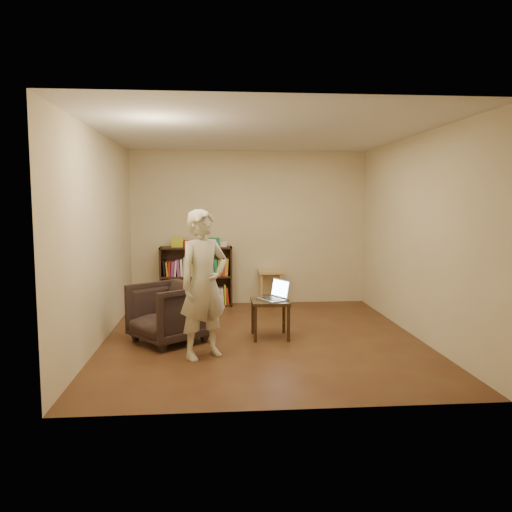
{
  "coord_description": "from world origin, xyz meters",
  "views": [
    {
      "loc": [
        -0.59,
        -6.25,
        1.74
      ],
      "look_at": [
        -0.04,
        0.35,
        1.03
      ],
      "focal_mm": 35.0,
      "sensor_mm": 36.0,
      "label": 1
    }
  ],
  "objects": [
    {
      "name": "armchair",
      "position": [
        -1.18,
        -0.08,
        0.37
      ],
      "size": [
        1.13,
        1.13,
        0.74
      ],
      "primitive_type": "imported",
      "rotation": [
        0.0,
        0.0,
        -0.9
      ],
      "color": "#2C201D",
      "rests_on": "floor"
    },
    {
      "name": "side_table",
      "position": [
        0.11,
        0.01,
        0.41
      ],
      "size": [
        0.48,
        0.48,
        0.49
      ],
      "color": "black",
      "rests_on": "floor"
    },
    {
      "name": "box_white",
      "position": [
        -0.44,
        2.08,
        1.04
      ],
      "size": [
        0.11,
        0.11,
        0.08
      ],
      "primitive_type": "cube",
      "rotation": [
        0.0,
        0.0,
        -0.03
      ],
      "color": "white",
      "rests_on": "bookshelf"
    },
    {
      "name": "laptop",
      "position": [
        0.17,
        0.03,
        0.55
      ],
      "size": [
        0.43,
        0.45,
        0.26
      ],
      "rotation": [
        0.0,
        0.0,
        -1.05
      ],
      "color": "#B0B0B5",
      "rests_on": "side_table"
    },
    {
      "name": "wall_left",
      "position": [
        -2.0,
        0.0,
        1.3
      ],
      "size": [
        0.0,
        4.5,
        4.5
      ],
      "primitive_type": "plane",
      "rotation": [
        1.57,
        0.0,
        1.57
      ],
      "color": "beige",
      "rests_on": "floor"
    },
    {
      "name": "person",
      "position": [
        -0.72,
        -0.74,
        0.83
      ],
      "size": [
        0.73,
        0.67,
        1.66
      ],
      "primitive_type": "imported",
      "rotation": [
        0.0,
        0.0,
        0.59
      ],
      "color": "beige",
      "rests_on": "floor"
    },
    {
      "name": "bookshelf",
      "position": [
        -0.9,
        2.09,
        0.44
      ],
      "size": [
        1.2,
        0.3,
        1.0
      ],
      "color": "black",
      "rests_on": "floor"
    },
    {
      "name": "stool",
      "position": [
        0.34,
        2.03,
        0.48
      ],
      "size": [
        0.41,
        0.41,
        0.6
      ],
      "color": "tan",
      "rests_on": "floor"
    },
    {
      "name": "red_cloth",
      "position": [
        -0.95,
        2.1,
        1.05
      ],
      "size": [
        0.33,
        0.25,
        0.1
      ],
      "primitive_type": "cube",
      "rotation": [
        0.0,
        0.0,
        0.07
      ],
      "color": "maroon",
      "rests_on": "bookshelf"
    },
    {
      "name": "floor",
      "position": [
        0.0,
        0.0,
        0.0
      ],
      "size": [
        4.5,
        4.5,
        0.0
      ],
      "primitive_type": "plane",
      "color": "#462416",
      "rests_on": "ground"
    },
    {
      "name": "box_green",
      "position": [
        -0.6,
        2.06,
        1.07
      ],
      "size": [
        0.18,
        0.18,
        0.15
      ],
      "primitive_type": "cube",
      "rotation": [
        0.0,
        0.0,
        0.23
      ],
      "color": "#217F49",
      "rests_on": "bookshelf"
    },
    {
      "name": "wall_back",
      "position": [
        0.0,
        2.25,
        1.3
      ],
      "size": [
        4.0,
        0.0,
        4.0
      ],
      "primitive_type": "plane",
      "rotation": [
        1.57,
        0.0,
        0.0
      ],
      "color": "beige",
      "rests_on": "floor"
    },
    {
      "name": "wall_right",
      "position": [
        2.0,
        0.0,
        1.3
      ],
      "size": [
        0.0,
        4.5,
        4.5
      ],
      "primitive_type": "plane",
      "rotation": [
        1.57,
        0.0,
        -1.57
      ],
      "color": "beige",
      "rests_on": "floor"
    },
    {
      "name": "ceiling",
      "position": [
        0.0,
        0.0,
        2.6
      ],
      "size": [
        4.5,
        4.5,
        0.0
      ],
      "primitive_type": "plane",
      "color": "silver",
      "rests_on": "wall_back"
    },
    {
      "name": "box_yellow",
      "position": [
        -1.21,
        2.07,
        1.08
      ],
      "size": [
        0.19,
        0.14,
        0.16
      ],
      "primitive_type": "cube",
      "rotation": [
        0.0,
        0.0,
        0.0
      ],
      "color": "gold",
      "rests_on": "bookshelf"
    }
  ]
}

